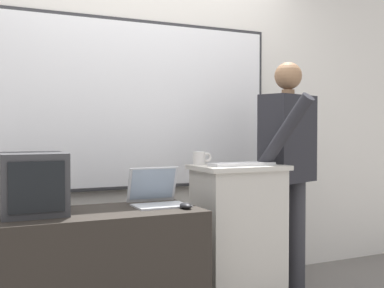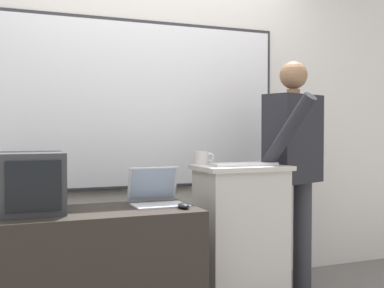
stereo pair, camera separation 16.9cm
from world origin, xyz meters
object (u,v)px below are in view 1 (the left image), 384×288
person_presenter (288,162)px  coffee_mug (200,158)px  wireless_keyboard (242,164)px  crt_monitor (32,183)px  computer_mouse_by_laptop (186,206)px  side_desk (102,278)px  lectern_podium (238,237)px  laptop (156,193)px

person_presenter → coffee_mug: bearing=154.1°
wireless_keyboard → crt_monitor: (-1.29, -0.03, -0.06)m
person_presenter → computer_mouse_by_laptop: bearing=179.5°
coffee_mug → wireless_keyboard: bearing=-41.9°
person_presenter → crt_monitor: size_ratio=4.41×
person_presenter → coffee_mug: size_ratio=12.59×
side_desk → person_presenter: 1.53m
lectern_podium → coffee_mug: (-0.21, 0.14, 0.52)m
wireless_keyboard → coffee_mug: 0.28m
lectern_podium → computer_mouse_by_laptop: 0.63m
computer_mouse_by_laptop → crt_monitor: (-0.80, 0.19, 0.14)m
person_presenter → laptop: 1.06m
side_desk → wireless_keyboard: size_ratio=2.52×
wireless_keyboard → side_desk: bearing=-174.7°
crt_monitor → coffee_mug: (1.09, 0.22, 0.10)m
laptop → wireless_keyboard: size_ratio=0.72×
laptop → wireless_keyboard: bearing=0.1°
lectern_podium → side_desk: lectern_podium is taller
side_desk → computer_mouse_by_laptop: bearing=-16.1°
wireless_keyboard → crt_monitor: bearing=-178.6°
wireless_keyboard → coffee_mug: coffee_mug is taller
person_presenter → coffee_mug: 0.67m
wireless_keyboard → person_presenter: bearing=14.7°
lectern_podium → computer_mouse_by_laptop: bearing=-151.8°
computer_mouse_by_laptop → laptop: bearing=114.0°
laptop → computer_mouse_by_laptop: bearing=-66.0°
computer_mouse_by_laptop → crt_monitor: bearing=166.9°
wireless_keyboard → coffee_mug: (-0.21, 0.19, 0.03)m
side_desk → laptop: 0.57m
person_presenter → crt_monitor: 1.75m
lectern_podium → coffee_mug: size_ratio=7.22×
person_presenter → computer_mouse_by_laptop: 1.03m
crt_monitor → laptop: bearing=2.5°
crt_monitor → wireless_keyboard: bearing=1.4°
person_presenter → laptop: bearing=166.6°
computer_mouse_by_laptop → coffee_mug: size_ratio=0.76×
side_desk → coffee_mug: bearing=20.5°
side_desk → person_presenter: person_presenter is taller
crt_monitor → side_desk: bearing=-9.1°
lectern_podium → crt_monitor: crt_monitor is taller
laptop → coffee_mug: bearing=26.1°
laptop → crt_monitor: size_ratio=0.82×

